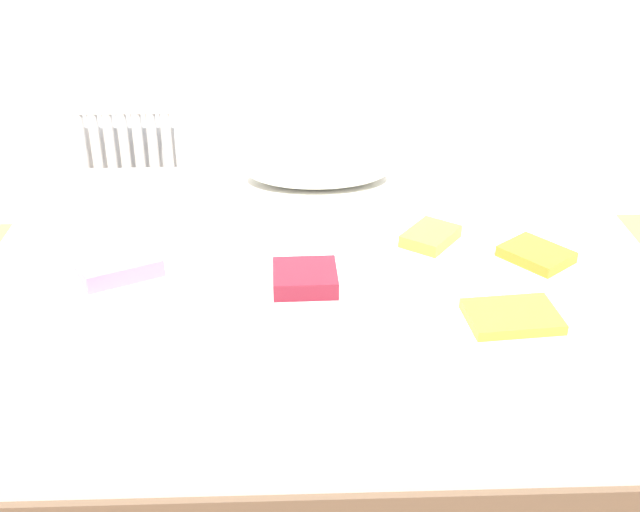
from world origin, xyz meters
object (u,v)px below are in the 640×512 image
object	(u,v)px
pillow	(318,169)
textbook_orange	(536,254)
textbook_yellow	(512,316)
radiator	(126,156)
textbook_lime	(430,236)
textbook_white	(103,331)
bed	(321,329)
textbook_maroon	(305,278)
textbook_pink	(118,265)

from	to	relation	value
pillow	textbook_orange	bearing A→B (deg)	-43.67
textbook_yellow	pillow	bearing A→B (deg)	111.55
radiator	textbook_lime	size ratio (longest dim) A/B	2.64
pillow	textbook_white	world-z (taller)	pillow
bed	textbook_orange	distance (m)	0.69
textbook_maroon	radiator	bearing A→B (deg)	117.49
radiator	pillow	bearing A→B (deg)	-38.06
textbook_maroon	textbook_pink	bearing A→B (deg)	168.39
textbook_yellow	textbook_orange	bearing A→B (deg)	59.69
textbook_maroon	textbook_orange	world-z (taller)	textbook_maroon
bed	textbook_lime	distance (m)	0.45
pillow	textbook_maroon	bearing A→B (deg)	-94.64
bed	textbook_orange	bearing A→B (deg)	-2.67
bed	textbook_maroon	distance (m)	0.33
radiator	textbook_orange	xyz separation A→B (m)	(1.43, -1.23, 0.15)
textbook_lime	textbook_orange	xyz separation A→B (m)	(0.29, -0.12, -0.00)
radiator	textbook_yellow	world-z (taller)	radiator
textbook_yellow	textbook_white	bearing A→B (deg)	176.96
radiator	textbook_yellow	bearing A→B (deg)	-50.58
bed	textbook_orange	xyz separation A→B (m)	(0.63, -0.03, 0.27)
textbook_lime	textbook_orange	bearing A→B (deg)	-76.20
textbook_pink	textbook_orange	bearing A→B (deg)	-24.60
bed	textbook_yellow	distance (m)	0.66
bed	textbook_white	distance (m)	0.74
textbook_maroon	textbook_yellow	size ratio (longest dim) A/B	0.76
pillow	textbook_lime	distance (m)	0.58
textbook_lime	textbook_maroon	world-z (taller)	textbook_maroon
textbook_orange	textbook_maroon	bearing A→B (deg)	-118.44
pillow	textbook_maroon	xyz separation A→B (m)	(-0.06, -0.73, -0.03)
pillow	textbook_white	size ratio (longest dim) A/B	2.21
pillow	textbook_pink	distance (m)	0.87
textbook_pink	bed	bearing A→B (deg)	-19.88
textbook_yellow	bed	bearing A→B (deg)	137.88
textbook_yellow	radiator	bearing A→B (deg)	123.92
textbook_white	textbook_maroon	xyz separation A→B (m)	(0.51, 0.24, 0.00)
bed	textbook_orange	world-z (taller)	textbook_orange
bed	pillow	xyz separation A→B (m)	(0.01, 0.57, 0.30)
bed	textbook_pink	xyz separation A→B (m)	(-0.58, -0.07, 0.28)
textbook_orange	textbook_pink	distance (m)	1.22
textbook_white	bed	bearing A→B (deg)	87.74
radiator	pillow	distance (m)	1.04
textbook_lime	textbook_maroon	distance (m)	0.47
pillow	textbook_lime	bearing A→B (deg)	-55.09
bed	pillow	distance (m)	0.64
bed	textbook_pink	size ratio (longest dim) A/B	9.14
pillow	textbook_orange	size ratio (longest dim) A/B	2.73
textbook_lime	textbook_pink	world-z (taller)	textbook_pink
textbook_white	pillow	bearing A→B (deg)	111.51
radiator	textbook_lime	distance (m)	1.60
textbook_maroon	textbook_orange	bearing A→B (deg)	9.55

